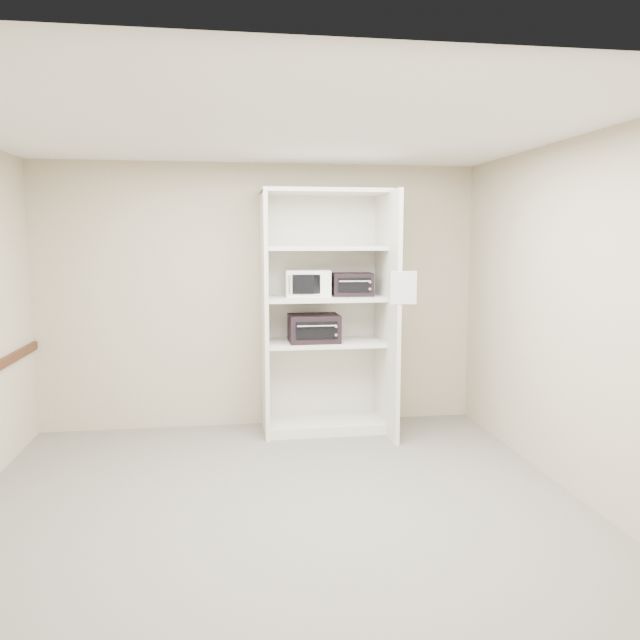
{
  "coord_description": "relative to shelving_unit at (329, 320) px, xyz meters",
  "views": [
    {
      "loc": [
        -0.34,
        -4.43,
        1.94
      ],
      "look_at": [
        0.54,
        1.45,
        1.17
      ],
      "focal_mm": 35.0,
      "sensor_mm": 36.0,
      "label": 1
    }
  ],
  "objects": [
    {
      "name": "wall_right",
      "position": [
        1.58,
        -1.7,
        0.22
      ],
      "size": [
        0.02,
        4.0,
        2.7
      ],
      "primitive_type": "cube",
      "color": "tan",
      "rests_on": "ground"
    },
    {
      "name": "toaster_oven_upper",
      "position": [
        0.24,
        0.03,
        0.35
      ],
      "size": [
        0.42,
        0.32,
        0.23
      ],
      "primitive_type": "cube",
      "rotation": [
        0.0,
        0.0,
        -0.06
      ],
      "color": "black",
      "rests_on": "shelving_unit"
    },
    {
      "name": "wall_front",
      "position": [
        -0.67,
        -3.7,
        0.22
      ],
      "size": [
        4.5,
        0.02,
        2.7
      ],
      "primitive_type": "cube",
      "color": "tan",
      "rests_on": "ground"
    },
    {
      "name": "microwave",
      "position": [
        -0.21,
        0.05,
        0.37
      ],
      "size": [
        0.45,
        0.35,
        0.26
      ],
      "primitive_type": "cube",
      "rotation": [
        0.0,
        0.0,
        -0.04
      ],
      "color": "white",
      "rests_on": "shelving_unit"
    },
    {
      "name": "shelving_unit",
      "position": [
        0.0,
        0.0,
        0.0
      ],
      "size": [
        1.24,
        0.92,
        2.42
      ],
      "color": "silver",
      "rests_on": "floor"
    },
    {
      "name": "toaster_oven_lower",
      "position": [
        -0.16,
        -0.05,
        -0.07
      ],
      "size": [
        0.5,
        0.38,
        0.27
      ],
      "primitive_type": "cube",
      "rotation": [
        0.0,
        0.0,
        0.01
      ],
      "color": "black",
      "rests_on": "shelving_unit"
    },
    {
      "name": "floor",
      "position": [
        -0.67,
        -1.7,
        -1.13
      ],
      "size": [
        4.5,
        4.0,
        0.01
      ],
      "primitive_type": "cube",
      "color": "slate",
      "rests_on": "ground"
    },
    {
      "name": "wall_back",
      "position": [
        -0.67,
        0.3,
        0.22
      ],
      "size": [
        4.5,
        0.02,
        2.7
      ],
      "primitive_type": "cube",
      "color": "tan",
      "rests_on": "ground"
    },
    {
      "name": "paper_sign",
      "position": [
        0.59,
        -0.63,
        0.37
      ],
      "size": [
        0.23,
        0.02,
        0.3
      ],
      "primitive_type": "cube",
      "rotation": [
        0.0,
        0.0,
        -0.06
      ],
      "color": "white",
      "rests_on": "shelving_unit"
    },
    {
      "name": "ceiling",
      "position": [
        -0.67,
        -1.7,
        1.57
      ],
      "size": [
        4.5,
        4.0,
        0.01
      ],
      "primitive_type": "cube",
      "color": "white"
    }
  ]
}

